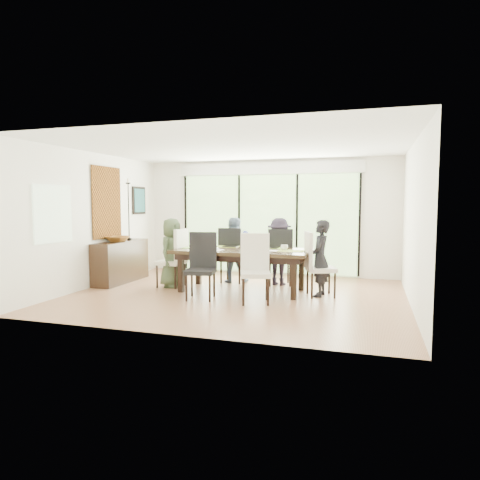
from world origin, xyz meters
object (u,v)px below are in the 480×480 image
(chair_near_left, at_px, (200,266))
(chair_near_right, at_px, (255,268))
(person_left_end, at_px, (172,253))
(person_far_left, at_px, (233,250))
(cup_b, at_px, (248,248))
(table_top, at_px, (242,251))
(cup_a, at_px, (211,245))
(chair_far_right, at_px, (279,256))
(laptop, at_px, (199,248))
(cup_c, at_px, (284,248))
(chair_far_left, at_px, (233,255))
(sideboard, at_px, (121,262))
(chair_left_end, at_px, (171,258))
(person_right_end, at_px, (320,258))
(chair_right_end, at_px, (321,264))
(person_far_right, at_px, (279,252))
(bowl, at_px, (118,239))
(vase, at_px, (245,246))

(chair_near_left, distance_m, chair_near_right, 1.00)
(person_left_end, xyz_separation_m, person_far_left, (1.03, 0.83, 0.00))
(chair_near_right, relative_size, cup_b, 11.00)
(table_top, height_order, cup_b, cup_b)
(cup_a, bearing_deg, chair_near_right, -40.36)
(chair_far_right, height_order, laptop, chair_far_right)
(table_top, xyz_separation_m, laptop, (-0.85, -0.10, 0.05))
(person_left_end, xyz_separation_m, cup_c, (2.28, 0.10, 0.16))
(chair_near_right, bearing_deg, chair_far_right, 71.17)
(person_left_end, xyz_separation_m, cup_a, (0.78, 0.15, 0.16))
(chair_far_left, distance_m, sideboard, 2.41)
(cup_b, height_order, cup_c, cup_c)
(chair_left_end, relative_size, sideboard, 0.76)
(table_top, height_order, person_right_end, person_right_end)
(chair_right_end, bearing_deg, table_top, 70.77)
(table_top, xyz_separation_m, cup_a, (-0.70, 0.15, 0.08))
(table_top, bearing_deg, chair_left_end, 180.00)
(person_far_left, bearing_deg, chair_near_left, 76.24)
(chair_right_end, height_order, cup_c, chair_right_end)
(chair_near_left, bearing_deg, chair_far_right, 48.41)
(person_far_right, bearing_deg, sideboard, 18.88)
(chair_right_end, relative_size, bowl, 2.55)
(chair_far_left, relative_size, chair_far_right, 1.00)
(person_right_end, bearing_deg, vase, -89.37)
(chair_far_right, bearing_deg, chair_left_end, 6.15)
(chair_left_end, height_order, sideboard, chair_left_end)
(chair_near_right, distance_m, cup_a, 1.60)
(chair_left_end, xyz_separation_m, laptop, (0.65, -0.10, 0.23))
(chair_right_end, distance_m, cup_b, 1.38)
(chair_left_end, distance_m, chair_near_right, 2.18)
(chair_near_left, xyz_separation_m, sideboard, (-2.26, 1.02, -0.15))
(chair_near_left, bearing_deg, chair_far_left, 78.15)
(person_far_right, relative_size, laptop, 3.91)
(cup_c, bearing_deg, table_top, -172.87)
(chair_far_right, relative_size, bowl, 2.55)
(table_top, xyz_separation_m, chair_right_end, (1.50, 0.00, -0.18))
(chair_near_right, bearing_deg, person_right_end, 24.43)
(chair_right_end, height_order, cup_b, chair_right_end)
(chair_far_left, bearing_deg, person_far_left, 91.06)
(chair_right_end, height_order, sideboard, chair_right_end)
(vase, bearing_deg, chair_far_right, 57.99)
(chair_near_left, xyz_separation_m, person_far_right, (1.05, 1.70, 0.10))
(chair_far_left, bearing_deg, chair_far_right, -178.94)
(person_left_end, bearing_deg, person_far_left, -47.30)
(person_right_end, distance_m, sideboard, 4.25)
(chair_far_left, relative_size, person_far_left, 0.85)
(chair_near_left, bearing_deg, sideboard, 145.39)
(chair_far_right, height_order, cup_b, chair_far_right)
(vase, relative_size, cup_c, 0.97)
(table_top, bearing_deg, chair_far_left, 117.90)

